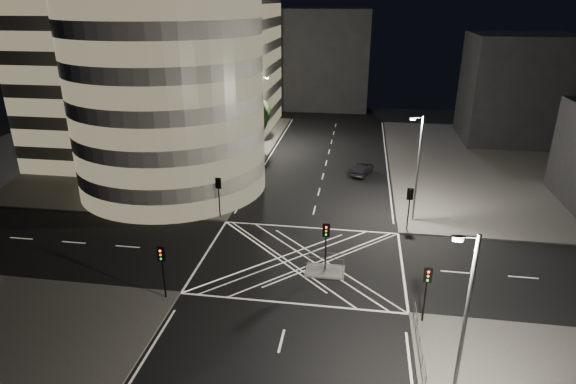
% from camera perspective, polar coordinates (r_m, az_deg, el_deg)
% --- Properties ---
extents(ground, '(120.00, 120.00, 0.00)m').
position_cam_1_polar(ground, '(39.36, 1.64, -8.08)').
color(ground, black).
rests_on(ground, ground).
extents(sidewalk_far_left, '(42.00, 42.00, 0.15)m').
position_cam_1_polar(sidewalk_far_left, '(71.96, -19.09, 4.93)').
color(sidewalk_far_left, '#4D4A48').
rests_on(sidewalk_far_left, ground).
extents(sidewalk_far_right, '(42.00, 42.00, 0.15)m').
position_cam_1_polar(sidewalk_far_right, '(68.60, 29.63, 2.41)').
color(sidewalk_far_right, '#4D4A48').
rests_on(sidewalk_far_right, ground).
extents(central_island, '(3.00, 2.00, 0.15)m').
position_cam_1_polar(central_island, '(37.87, 4.39, -9.32)').
color(central_island, slate).
rests_on(central_island, ground).
extents(office_tower_curved, '(30.00, 29.00, 27.20)m').
position_cam_1_polar(office_tower_curved, '(58.54, -16.93, 14.16)').
color(office_tower_curved, gray).
rests_on(office_tower_curved, sidewalk_far_left).
extents(office_block_rear, '(24.00, 16.00, 22.00)m').
position_cam_1_polar(office_block_rear, '(80.63, -10.57, 15.55)').
color(office_block_rear, gray).
rests_on(office_block_rear, sidewalk_far_left).
extents(building_right_far, '(14.00, 12.00, 15.00)m').
position_cam_1_polar(building_right_far, '(77.94, 25.47, 11.01)').
color(building_right_far, black).
rests_on(building_right_far, sidewalk_far_right).
extents(building_far_end, '(18.00, 8.00, 18.00)m').
position_cam_1_polar(building_far_end, '(92.79, 3.83, 15.32)').
color(building_far_end, black).
rests_on(building_far_end, ground).
extents(tree_a, '(4.69, 4.69, 7.33)m').
position_cam_1_polar(tree_a, '(47.63, -9.56, 3.40)').
color(tree_a, black).
rests_on(tree_a, sidewalk_far_left).
extents(tree_b, '(3.96, 3.96, 6.80)m').
position_cam_1_polar(tree_b, '(53.12, -7.59, 5.34)').
color(tree_b, black).
rests_on(tree_b, sidewalk_far_left).
extents(tree_c, '(4.72, 4.72, 7.02)m').
position_cam_1_polar(tree_c, '(58.74, -5.97, 6.81)').
color(tree_c, black).
rests_on(tree_c, sidewalk_far_left).
extents(tree_d, '(5.17, 5.17, 8.11)m').
position_cam_1_polar(tree_d, '(64.18, -4.67, 8.93)').
color(tree_d, black).
rests_on(tree_d, sidewalk_far_left).
extents(tree_e, '(3.55, 3.55, 6.43)m').
position_cam_1_polar(tree_e, '(70.05, -3.52, 9.43)').
color(tree_e, black).
rests_on(tree_e, sidewalk_far_left).
extents(traffic_signal_fl, '(0.55, 0.22, 4.00)m').
position_cam_1_polar(traffic_signal_fl, '(45.80, -8.22, 0.23)').
color(traffic_signal_fl, black).
rests_on(traffic_signal_fl, sidewalk_far_left).
extents(traffic_signal_nl, '(0.55, 0.22, 4.00)m').
position_cam_1_polar(traffic_signal_nl, '(34.32, -14.69, -8.12)').
color(traffic_signal_nl, black).
rests_on(traffic_signal_nl, sidewalk_near_left).
extents(traffic_signal_fr, '(0.55, 0.22, 4.00)m').
position_cam_1_polar(traffic_signal_fr, '(44.21, 14.20, -1.06)').
color(traffic_signal_fr, black).
rests_on(traffic_signal_fr, sidewalk_far_right).
extents(traffic_signal_nr, '(0.55, 0.22, 4.00)m').
position_cam_1_polar(traffic_signal_nr, '(32.16, 16.11, -10.48)').
color(traffic_signal_nr, black).
rests_on(traffic_signal_nr, sidewalk_near_right).
extents(traffic_signal_island, '(0.55, 0.22, 4.00)m').
position_cam_1_polar(traffic_signal_island, '(36.48, 4.52, -5.51)').
color(traffic_signal_island, black).
rests_on(traffic_signal_island, central_island).
extents(street_lamp_left_near, '(1.25, 0.25, 10.00)m').
position_cam_1_polar(street_lamp_left_near, '(49.82, -7.40, 5.28)').
color(street_lamp_left_near, slate).
rests_on(street_lamp_left_near, sidewalk_far_left).
extents(street_lamp_left_far, '(1.25, 0.25, 10.00)m').
position_cam_1_polar(street_lamp_left_far, '(66.75, -3.18, 9.70)').
color(street_lamp_left_far, slate).
rests_on(street_lamp_left_far, sidewalk_far_left).
extents(street_lamp_right_far, '(1.25, 0.25, 10.00)m').
position_cam_1_polar(street_lamp_right_far, '(45.42, 15.09, 3.03)').
color(street_lamp_right_far, slate).
rests_on(street_lamp_right_far, sidewalk_far_right).
extents(street_lamp_right_near, '(1.25, 0.25, 10.00)m').
position_cam_1_polar(street_lamp_right_near, '(24.95, 20.10, -14.20)').
color(street_lamp_right_near, slate).
rests_on(street_lamp_right_near, sidewalk_near_right).
extents(railing_near_right, '(0.06, 11.70, 1.10)m').
position_cam_1_polar(railing_near_right, '(29.14, 15.81, -19.78)').
color(railing_near_right, slate).
rests_on(railing_near_right, sidewalk_near_right).
extents(railing_island_south, '(2.80, 0.06, 1.10)m').
position_cam_1_polar(railing_island_south, '(36.78, 4.31, -9.21)').
color(railing_island_south, slate).
rests_on(railing_island_south, central_island).
extents(railing_island_north, '(2.80, 0.06, 1.10)m').
position_cam_1_polar(railing_island_north, '(38.33, 4.53, -7.83)').
color(railing_island_north, slate).
rests_on(railing_island_north, central_island).
extents(sedan, '(2.78, 4.50, 1.40)m').
position_cam_1_polar(sedan, '(58.17, 8.81, 2.65)').
color(sedan, black).
rests_on(sedan, ground).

